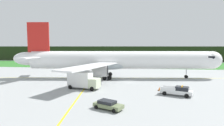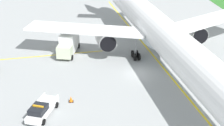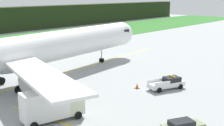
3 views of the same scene
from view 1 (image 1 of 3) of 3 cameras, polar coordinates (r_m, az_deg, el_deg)
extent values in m
plane|color=#979B9B|center=(50.98, 4.72, -5.41)|extent=(320.00, 320.00, 0.00)
cube|color=#2F6F28|center=(94.86, 5.50, -0.51)|extent=(320.00, 32.86, 0.04)
cube|color=#212E17|center=(119.68, 5.71, 2.85)|extent=(288.00, 7.83, 9.14)
cube|color=yellow|center=(55.35, 2.33, -4.55)|extent=(81.33, 8.06, 0.01)
cube|color=yellow|center=(31.92, -11.53, -11.94)|extent=(3.70, 35.64, 0.01)
cylinder|color=white|center=(54.70, 2.35, 0.92)|extent=(51.30, 9.95, 5.12)
ellipsoid|color=white|center=(61.40, 27.96, 0.79)|extent=(6.10, 5.64, 5.12)
ellipsoid|color=white|center=(60.40, -24.27, 1.24)|extent=(8.53, 4.61, 3.84)
ellipsoid|color=silver|center=(54.82, -0.33, -0.54)|extent=(10.81, 6.34, 2.82)
cube|color=black|center=(60.80, 26.97, 1.64)|extent=(2.25, 5.02, 0.70)
cube|color=white|center=(66.18, -4.03, 1.09)|extent=(14.10, 20.10, 0.35)
cylinder|color=#A0A0A0|center=(63.10, -2.53, -0.45)|extent=(3.94, 3.29, 2.96)
cylinder|color=black|center=(63.01, -0.82, -0.46)|extent=(0.38, 2.72, 2.72)
cube|color=white|center=(43.93, -6.55, -0.98)|extent=(10.91, 20.85, 0.35)
cylinder|color=#A0A0A0|center=(46.96, -3.73, -2.39)|extent=(3.94, 3.29, 2.96)
cylinder|color=black|center=(46.84, -1.42, -2.40)|extent=(0.38, 2.72, 2.72)
cube|color=red|center=(58.94, -21.44, 6.67)|extent=(6.29, 1.03, 9.86)
cube|color=white|center=(62.68, -20.40, 1.97)|extent=(5.27, 7.60, 0.28)
cube|color=white|center=(55.73, -23.21, 1.51)|extent=(4.13, 7.54, 0.28)
cylinder|color=gray|center=(58.84, 21.60, -2.55)|extent=(0.20, 0.20, 2.74)
cylinder|color=black|center=(59.27, 21.46, -3.82)|extent=(0.92, 0.30, 0.90)
cylinder|color=black|center=(58.79, 21.64, -3.90)|extent=(0.92, 0.30, 0.90)
cylinder|color=gray|center=(58.38, -1.24, -2.09)|extent=(0.28, 0.28, 2.74)
cylinder|color=black|center=(58.20, -0.56, -3.48)|extent=(1.22, 0.41, 1.20)
cylinder|color=black|center=(58.89, -0.54, -3.37)|extent=(1.22, 0.41, 1.20)
cylinder|color=black|center=(58.25, -1.94, -3.47)|extent=(1.22, 0.41, 1.20)
cylinder|color=black|center=(58.94, -1.90, -3.37)|extent=(1.22, 0.41, 1.20)
cylinder|color=gray|center=(51.78, -1.51, -3.02)|extent=(0.28, 0.28, 2.74)
cylinder|color=black|center=(52.31, -0.73, -4.45)|extent=(1.22, 0.41, 1.20)
cylinder|color=black|center=(51.62, -0.75, -4.58)|extent=(1.22, 0.41, 1.20)
cylinder|color=black|center=(52.37, -2.26, -4.45)|extent=(1.22, 0.41, 1.20)
cylinder|color=black|center=(51.68, -2.30, -4.58)|extent=(1.22, 0.41, 1.20)
cube|color=white|center=(38.03, 18.90, -8.20)|extent=(6.10, 3.98, 0.70)
cube|color=black|center=(37.74, 20.51, -7.26)|extent=(2.82, 2.53, 0.70)
cube|color=white|center=(39.04, 17.13, -6.94)|extent=(2.61, 1.13, 0.45)
cube|color=white|center=(37.26, 16.57, -7.50)|extent=(2.61, 1.13, 0.45)
cube|color=orange|center=(37.65, 20.53, -6.62)|extent=(0.70, 1.35, 0.16)
cylinder|color=black|center=(38.83, 22.03, -8.56)|extent=(0.79, 0.51, 0.76)
cylinder|color=black|center=(36.90, 21.68, -9.25)|extent=(0.79, 0.51, 0.76)
cylinder|color=black|center=(39.42, 16.28, -8.18)|extent=(0.79, 0.51, 0.76)
cylinder|color=black|center=(37.52, 15.64, -8.84)|extent=(0.79, 0.51, 0.76)
cube|color=beige|center=(40.48, -5.33, -6.10)|extent=(2.44, 2.80, 2.00)
cube|color=white|center=(42.02, -9.66, -4.89)|extent=(5.57, 3.61, 3.22)
cylinder|color=#99999E|center=(41.84, -8.40, -7.28)|extent=(0.77, 0.29, 1.04)
cylinder|color=#99999E|center=(42.87, -10.82, -7.02)|extent=(0.77, 0.29, 1.04)
cylinder|color=black|center=(41.74, -4.59, -7.15)|extent=(0.94, 0.48, 0.90)
cylinder|color=black|center=(39.64, -6.09, -7.82)|extent=(0.94, 0.48, 0.90)
cylinder|color=black|center=(44.24, -10.85, -6.52)|extent=(0.94, 0.48, 0.90)
cylinder|color=black|center=(42.27, -12.57, -7.10)|extent=(0.94, 0.48, 0.90)
cube|color=#707E54|center=(28.48, -1.12, -12.75)|extent=(4.81, 3.64, 0.55)
cube|color=black|center=(28.45, -1.50, -11.71)|extent=(2.96, 2.56, 0.45)
cylinder|color=black|center=(28.52, 2.64, -13.31)|extent=(0.62, 0.43, 0.60)
cylinder|color=black|center=(27.02, 0.57, -14.37)|extent=(0.62, 0.43, 0.60)
cylinder|color=black|center=(30.15, -2.61, -12.28)|extent=(0.62, 0.43, 0.60)
cylinder|color=black|center=(28.74, -4.84, -13.18)|extent=(0.62, 0.43, 0.60)
cube|color=black|center=(41.09, 14.16, -8.11)|extent=(0.65, 0.65, 0.03)
cone|color=orange|center=(41.00, 14.17, -7.56)|extent=(0.50, 0.50, 0.78)
camera|label=2|loc=(61.98, 55.70, 16.53)|focal=54.81mm
camera|label=3|loc=(34.02, -62.36, 10.69)|focal=49.80mm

